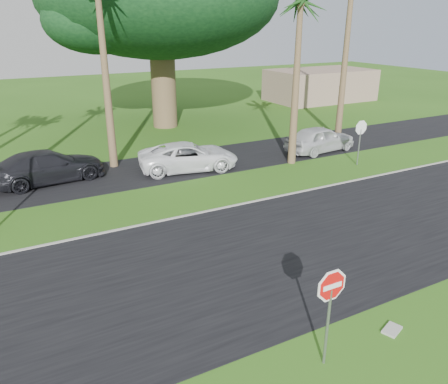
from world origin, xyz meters
name	(u,v)px	position (x,y,z in m)	size (l,w,h in m)	color
ground	(241,301)	(0.00, 0.00, 0.00)	(120.00, 120.00, 0.00)	#2D5A16
road	(210,268)	(0.00, 2.00, 0.01)	(120.00, 8.00, 0.02)	black
parking_strip	(122,174)	(0.00, 12.50, 0.01)	(120.00, 5.00, 0.02)	black
curb	(165,220)	(0.00, 6.05, 0.03)	(120.00, 0.12, 0.06)	gray
stop_sign_near	(330,298)	(0.50, -3.00, 1.77)	(1.05, 0.07, 2.62)	gray
stop_sign_far	(360,133)	(12.00, 8.00, 1.77)	(1.05, 0.07, 2.62)	gray
palm_right_near	(301,5)	(9.00, 10.00, 8.19)	(5.00, 5.00, 9.50)	brown
building_far	(320,85)	(24.00, 26.00, 1.50)	(10.00, 6.00, 3.00)	gray
car_dark	(48,167)	(-3.45, 12.97, 0.78)	(2.20, 5.40, 1.57)	black
car_minivan	(189,157)	(3.39, 11.52, 0.73)	(2.41, 5.23, 1.45)	white
car_pickup	(320,139)	(11.84, 11.06, 0.78)	(1.85, 4.59, 1.56)	silver
utility_slab	(392,330)	(2.79, -2.93, 0.03)	(0.55, 0.35, 0.06)	#A0A098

